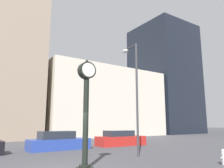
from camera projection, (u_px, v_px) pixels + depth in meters
The scene contains 7 objects.
building_storefront_row at pixel (99, 103), 38.10m from camera, with size 20.26×12.00×10.93m.
building_glass_modern at pixel (164, 79), 48.34m from camera, with size 11.28×12.00×23.35m.
street_clock at pixel (86, 105), 10.07m from camera, with size 0.81×0.76×5.01m.
car_blue at pixel (58, 142), 17.03m from camera, with size 4.77×1.89×1.43m.
car_red at pixel (120, 139), 20.29m from camera, with size 4.66×2.01×1.37m.
fire_hydrant_near at pixel (224, 157), 10.74m from camera, with size 0.49×0.21×0.77m.
street_lamp_right at pixel (133, 81), 14.52m from camera, with size 0.36×1.57×7.31m.
Camera 1 is at (-3.51, -8.95, 2.00)m, focal length 35.00 mm.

